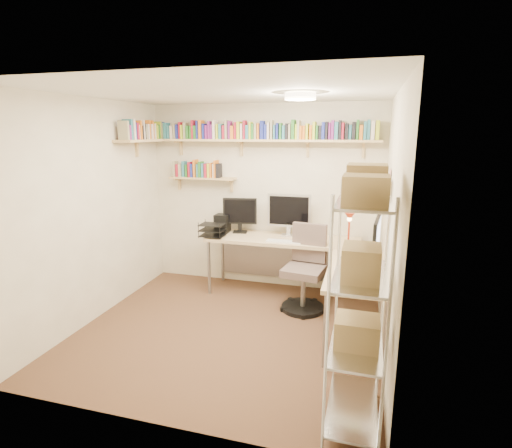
# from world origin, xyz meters

# --- Properties ---
(ground) EXTENTS (3.20, 3.20, 0.00)m
(ground) POSITION_xyz_m (0.00, 0.00, 0.00)
(ground) COLOR #482B1F
(ground) RESTS_ON ground
(room_shell) EXTENTS (3.24, 3.04, 2.52)m
(room_shell) POSITION_xyz_m (0.00, 0.00, 1.55)
(room_shell) COLOR beige
(room_shell) RESTS_ON ground
(wall_shelves) EXTENTS (3.12, 1.09, 0.80)m
(wall_shelves) POSITION_xyz_m (-0.40, 1.29, 2.03)
(wall_shelves) COLOR #DEB77D
(wall_shelves) RESTS_ON ground
(corner_desk) EXTENTS (2.37, 1.97, 1.34)m
(corner_desk) POSITION_xyz_m (0.49, 0.93, 0.76)
(corner_desk) COLOR #C9B983
(corner_desk) RESTS_ON ground
(office_chair) EXTENTS (0.55, 0.56, 1.04)m
(office_chair) POSITION_xyz_m (0.71, 0.81, 0.44)
(office_chair) COLOR black
(office_chair) RESTS_ON ground
(wire_rack) EXTENTS (0.38, 0.77, 1.91)m
(wire_rack) POSITION_xyz_m (1.36, -1.12, 1.26)
(wire_rack) COLOR silver
(wire_rack) RESTS_ON ground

